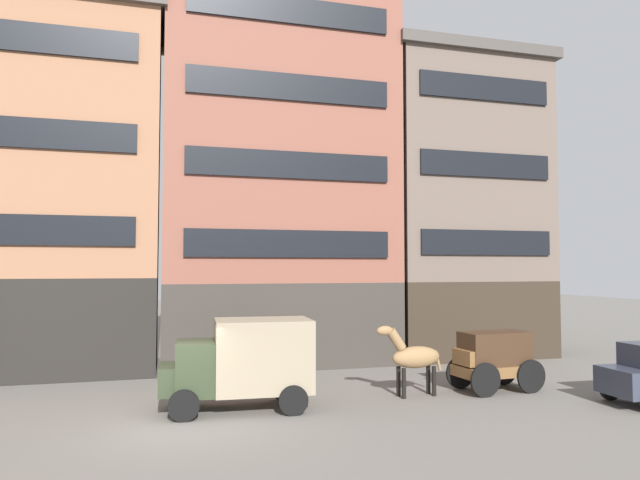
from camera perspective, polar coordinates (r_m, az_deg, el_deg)
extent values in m
plane|color=slate|center=(16.06, -14.28, -17.68)|extent=(120.00, 120.00, 0.00)
cube|color=black|center=(25.50, -27.33, -7.60)|extent=(9.92, 5.05, 3.75)
cube|color=#9E6B4C|center=(25.86, -26.97, 8.34)|extent=(9.92, 5.05, 10.50)
cube|color=#47423D|center=(27.43, -26.70, 19.69)|extent=(10.42, 5.55, 0.50)
cube|color=black|center=(22.91, -28.45, 0.94)|extent=(8.33, 0.12, 1.10)
cube|color=black|center=(23.38, -28.25, 9.53)|extent=(8.33, 0.12, 1.10)
cube|color=black|center=(24.35, -28.05, 17.61)|extent=(8.33, 0.12, 1.10)
cube|color=#38332D|center=(25.46, -4.28, -8.18)|extent=(9.97, 5.05, 3.52)
cube|color=brown|center=(26.00, -4.21, 10.00)|extent=(9.97, 5.05, 12.78)
cube|color=black|center=(22.84, -2.99, -0.37)|extent=(8.37, 0.12, 1.10)
cube|color=black|center=(23.20, -2.97, 7.54)|extent=(8.37, 0.12, 1.10)
cube|color=black|center=(23.98, -2.95, 15.07)|extent=(8.37, 0.12, 1.10)
cube|color=black|center=(25.14, -2.93, 22.01)|extent=(8.37, 0.12, 1.10)
cube|color=#33281E|center=(28.57, 13.76, -7.51)|extent=(7.62, 5.05, 3.53)
cube|color=#66564C|center=(28.84, 13.60, 6.45)|extent=(7.62, 5.05, 10.44)
cube|color=#47423D|center=(30.20, 13.47, 16.75)|extent=(8.12, 5.55, 0.50)
cube|color=black|center=(26.27, 16.42, -0.25)|extent=(6.40, 0.12, 1.10)
cube|color=black|center=(26.65, 16.32, 7.25)|extent=(6.40, 0.12, 1.10)
cube|color=black|center=(27.46, 16.21, 14.42)|extent=(6.40, 0.12, 1.10)
cube|color=brown|center=(20.53, 17.15, -12.34)|extent=(2.79, 1.50, 0.36)
cube|color=#3D2819|center=(20.42, 17.12, -10.32)|extent=(2.37, 1.28, 1.10)
cube|color=brown|center=(19.80, 14.43, -11.33)|extent=(0.48, 1.07, 0.50)
cylinder|color=black|center=(19.47, 16.28, -13.34)|extent=(1.10, 0.16, 1.10)
cylinder|color=black|center=(20.62, 13.89, -12.77)|extent=(1.10, 0.16, 1.10)
cylinder|color=black|center=(20.56, 20.44, -12.70)|extent=(1.10, 0.16, 1.10)
cylinder|color=black|center=(21.65, 17.95, -12.23)|extent=(1.10, 0.16, 1.10)
ellipsoid|color=#937047|center=(19.07, 9.62, -11.51)|extent=(1.74, 0.73, 0.70)
cylinder|color=#937047|center=(18.64, 7.64, -9.86)|extent=(0.69, 0.37, 0.76)
ellipsoid|color=#937047|center=(18.43, 6.51, -9.01)|extent=(0.58, 0.28, 0.30)
cylinder|color=#937047|center=(19.49, 11.73, -11.74)|extent=(0.27, 0.12, 0.65)
cylinder|color=black|center=(18.78, 8.41, -14.04)|extent=(0.14, 0.14, 0.95)
cylinder|color=black|center=(19.10, 7.88, -13.86)|extent=(0.14, 0.14, 0.95)
cylinder|color=black|center=(19.32, 11.37, -13.71)|extent=(0.14, 0.14, 0.95)
cylinder|color=black|center=(19.62, 10.81, -13.54)|extent=(0.14, 0.14, 0.95)
cube|color=#2D3823|center=(17.16, -11.88, -12.39)|extent=(1.49, 1.77, 1.50)
cube|color=#2D3823|center=(17.22, -14.29, -13.35)|extent=(0.97, 1.49, 0.80)
cube|color=gray|center=(17.22, -5.75, -11.39)|extent=(2.90, 2.04, 2.10)
cube|color=silver|center=(17.12, -13.41, -11.55)|extent=(0.26, 1.37, 0.64)
cylinder|color=black|center=(16.39, -13.51, -15.86)|extent=(0.85, 0.26, 0.84)
cylinder|color=black|center=(18.25, -13.40, -14.51)|extent=(0.85, 0.26, 0.84)
cylinder|color=black|center=(16.62, -2.70, -15.76)|extent=(0.85, 0.26, 0.84)
cylinder|color=black|center=(18.45, -3.74, -14.45)|extent=(0.85, 0.26, 0.84)
cylinder|color=black|center=(20.59, 27.09, -13.18)|extent=(0.67, 0.20, 0.66)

